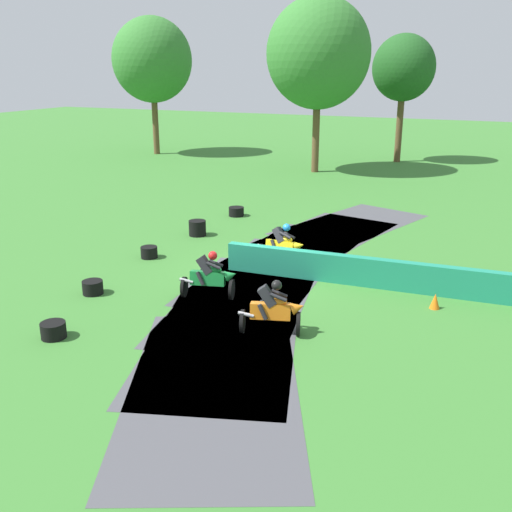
{
  "coord_description": "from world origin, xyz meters",
  "views": [
    {
      "loc": [
        6.85,
        -16.44,
        6.42
      ],
      "look_at": [
        0.1,
        -1.02,
        0.9
      ],
      "focal_mm": 41.0,
      "sensor_mm": 36.0,
      "label": 1
    }
  ],
  "objects_px": {
    "tire_stack_far": "(93,287)",
    "tire_stack_mid_b": "(149,252)",
    "motorcycle_lead_yellow": "(283,245)",
    "traffic_cone": "(435,301)",
    "tire_stack_extra_a": "(53,330)",
    "motorcycle_chase_green": "(210,276)",
    "tire_stack_near": "(236,212)",
    "motorcycle_trailing_orange": "(274,309)",
    "tire_stack_mid_a": "(197,228)"
  },
  "relations": [
    {
      "from": "motorcycle_lead_yellow",
      "to": "tire_stack_mid_a",
      "type": "distance_m",
      "value": 4.69
    },
    {
      "from": "motorcycle_chase_green",
      "to": "tire_stack_mid_b",
      "type": "bearing_deg",
      "value": 147.08
    },
    {
      "from": "tire_stack_mid_a",
      "to": "traffic_cone",
      "type": "relative_size",
      "value": 1.53
    },
    {
      "from": "motorcycle_chase_green",
      "to": "tire_stack_mid_b",
      "type": "distance_m",
      "value": 4.42
    },
    {
      "from": "motorcycle_lead_yellow",
      "to": "traffic_cone",
      "type": "height_order",
      "value": "motorcycle_lead_yellow"
    },
    {
      "from": "tire_stack_extra_a",
      "to": "traffic_cone",
      "type": "height_order",
      "value": "traffic_cone"
    },
    {
      "from": "motorcycle_chase_green",
      "to": "tire_stack_far",
      "type": "height_order",
      "value": "motorcycle_chase_green"
    },
    {
      "from": "motorcycle_lead_yellow",
      "to": "tire_stack_extra_a",
      "type": "bearing_deg",
      "value": -112.34
    },
    {
      "from": "motorcycle_chase_green",
      "to": "tire_stack_mid_a",
      "type": "bearing_deg",
      "value": 122.4
    },
    {
      "from": "motorcycle_chase_green",
      "to": "tire_stack_extra_a",
      "type": "bearing_deg",
      "value": -120.95
    },
    {
      "from": "tire_stack_mid_a",
      "to": "tire_stack_extra_a",
      "type": "distance_m",
      "value": 9.49
    },
    {
      "from": "motorcycle_lead_yellow",
      "to": "tire_stack_near",
      "type": "distance_m",
      "value": 6.77
    },
    {
      "from": "motorcycle_trailing_orange",
      "to": "tire_stack_mid_a",
      "type": "relative_size",
      "value": 2.49
    },
    {
      "from": "motorcycle_chase_green",
      "to": "traffic_cone",
      "type": "bearing_deg",
      "value": 16.25
    },
    {
      "from": "motorcycle_chase_green",
      "to": "traffic_cone",
      "type": "xyz_separation_m",
      "value": [
        6.05,
        1.76,
        -0.44
      ]
    },
    {
      "from": "motorcycle_lead_yellow",
      "to": "traffic_cone",
      "type": "relative_size",
      "value": 3.85
    },
    {
      "from": "tire_stack_far",
      "to": "tire_stack_mid_b",
      "type": "bearing_deg",
      "value": 96.02
    },
    {
      "from": "tire_stack_mid_b",
      "to": "motorcycle_trailing_orange",
      "type": "bearing_deg",
      "value": -31.69
    },
    {
      "from": "motorcycle_lead_yellow",
      "to": "tire_stack_extra_a",
      "type": "distance_m",
      "value": 8.22
    },
    {
      "from": "tire_stack_mid_b",
      "to": "tire_stack_extra_a",
      "type": "height_order",
      "value": "same"
    },
    {
      "from": "tire_stack_mid_b",
      "to": "motorcycle_lead_yellow",
      "type": "bearing_deg",
      "value": 16.46
    },
    {
      "from": "motorcycle_trailing_orange",
      "to": "tire_stack_mid_b",
      "type": "xyz_separation_m",
      "value": [
        -6.23,
        3.85,
        -0.46
      ]
    },
    {
      "from": "tire_stack_near",
      "to": "tire_stack_far",
      "type": "height_order",
      "value": "same"
    },
    {
      "from": "motorcycle_lead_yellow",
      "to": "tire_stack_near",
      "type": "xyz_separation_m",
      "value": [
        -4.24,
        5.26,
        -0.45
      ]
    },
    {
      "from": "motorcycle_lead_yellow",
      "to": "motorcycle_chase_green",
      "type": "distance_m",
      "value": 3.79
    },
    {
      "from": "tire_stack_near",
      "to": "tire_stack_extra_a",
      "type": "height_order",
      "value": "same"
    },
    {
      "from": "tire_stack_extra_a",
      "to": "motorcycle_trailing_orange",
      "type": "bearing_deg",
      "value": 26.45
    },
    {
      "from": "tire_stack_mid_b",
      "to": "traffic_cone",
      "type": "xyz_separation_m",
      "value": [
        9.74,
        -0.62,
        0.02
      ]
    },
    {
      "from": "tire_stack_mid_b",
      "to": "tire_stack_mid_a",
      "type": "bearing_deg",
      "value": 86.83
    },
    {
      "from": "tire_stack_mid_b",
      "to": "tire_stack_far",
      "type": "height_order",
      "value": "same"
    },
    {
      "from": "motorcycle_trailing_orange",
      "to": "tire_stack_extra_a",
      "type": "relative_size",
      "value": 2.72
    },
    {
      "from": "motorcycle_chase_green",
      "to": "traffic_cone",
      "type": "distance_m",
      "value": 6.32
    },
    {
      "from": "motorcycle_trailing_orange",
      "to": "traffic_cone",
      "type": "relative_size",
      "value": 3.82
    },
    {
      "from": "tire_stack_far",
      "to": "traffic_cone",
      "type": "height_order",
      "value": "traffic_cone"
    },
    {
      "from": "motorcycle_lead_yellow",
      "to": "tire_stack_mid_b",
      "type": "bearing_deg",
      "value": -163.54
    },
    {
      "from": "motorcycle_lead_yellow",
      "to": "tire_stack_mid_a",
      "type": "height_order",
      "value": "motorcycle_lead_yellow"
    },
    {
      "from": "traffic_cone",
      "to": "tire_stack_far",
      "type": "bearing_deg",
      "value": -162.8
    },
    {
      "from": "motorcycle_lead_yellow",
      "to": "tire_stack_far",
      "type": "distance_m",
      "value": 6.37
    },
    {
      "from": "tire_stack_near",
      "to": "tire_stack_far",
      "type": "bearing_deg",
      "value": -89.24
    },
    {
      "from": "tire_stack_near",
      "to": "tire_stack_far",
      "type": "distance_m",
      "value": 10.11
    },
    {
      "from": "motorcycle_lead_yellow",
      "to": "motorcycle_trailing_orange",
      "type": "height_order",
      "value": "motorcycle_trailing_orange"
    },
    {
      "from": "motorcycle_lead_yellow",
      "to": "tire_stack_mid_b",
      "type": "height_order",
      "value": "motorcycle_lead_yellow"
    },
    {
      "from": "motorcycle_lead_yellow",
      "to": "traffic_cone",
      "type": "bearing_deg",
      "value": -20.3
    },
    {
      "from": "tire_stack_extra_a",
      "to": "traffic_cone",
      "type": "distance_m",
      "value": 10.11
    },
    {
      "from": "tire_stack_mid_a",
      "to": "tire_stack_mid_b",
      "type": "xyz_separation_m",
      "value": [
        -0.17,
        -3.15,
        -0.1
      ]
    },
    {
      "from": "tire_stack_mid_a",
      "to": "tire_stack_mid_b",
      "type": "relative_size",
      "value": 1.16
    },
    {
      "from": "motorcycle_trailing_orange",
      "to": "tire_stack_extra_a",
      "type": "xyz_separation_m",
      "value": [
        -4.87,
        -2.42,
        -0.46
      ]
    },
    {
      "from": "tire_stack_near",
      "to": "traffic_cone",
      "type": "bearing_deg",
      "value": -37.18
    },
    {
      "from": "motorcycle_lead_yellow",
      "to": "tire_stack_extra_a",
      "type": "height_order",
      "value": "motorcycle_lead_yellow"
    },
    {
      "from": "traffic_cone",
      "to": "tire_stack_mid_b",
      "type": "bearing_deg",
      "value": 176.34
    }
  ]
}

